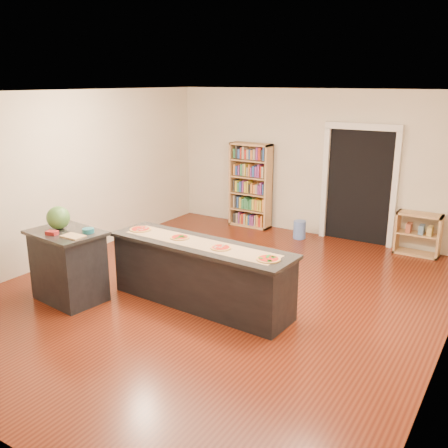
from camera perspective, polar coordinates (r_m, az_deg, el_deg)
The scene contains 16 objects.
room at distance 6.75m, azimuth -0.90°, elevation 2.86°, with size 6.00×7.00×2.80m.
doorway at distance 9.53m, azimuth 15.22°, elevation 5.01°, with size 1.40×0.09×2.21m.
kitchen_island at distance 6.74m, azimuth -2.71°, elevation -5.71°, with size 2.66×0.72×0.88m.
side_counter at distance 7.19m, azimuth -17.34°, elevation -4.55°, with size 1.00×0.73×0.99m.
bookshelf at distance 10.27m, azimuth 3.04°, elevation 4.42°, with size 0.86×0.31×1.73m, color tan.
low_shelf at distance 9.30m, azimuth 21.29°, elevation -1.07°, with size 0.75×0.32×0.75m, color tan.
waste_bin at distance 9.71m, azimuth 8.62°, elevation -0.64°, with size 0.24×0.24×0.35m, color #5B7CCC.
kraft_paper at distance 6.58m, azimuth -2.82°, elevation -2.21°, with size 2.31×0.42×0.00m, color #A07952.
watermelon at distance 7.15m, azimuth -18.41°, elevation 0.69°, with size 0.31×0.31×0.31m, color #144214.
cutting_board at distance 6.75m, azimuth -16.87°, elevation -1.36°, with size 0.30×0.20×0.02m, color tan.
package_red at distance 6.93m, azimuth -19.07°, elevation -0.96°, with size 0.14×0.10×0.05m, color maroon.
package_teal at distance 6.88m, azimuth -15.26°, elevation -0.74°, with size 0.16×0.16×0.06m, color #195966.
pizza_a at distance 7.24m, azimuth -9.53°, elevation -0.59°, with size 0.30×0.30×0.02m.
pizza_b at distance 6.81m, azimuth -5.08°, elevation -1.53°, with size 0.26×0.26×0.02m.
pizza_c at distance 6.37m, azimuth -0.37°, elevation -2.72°, with size 0.26×0.26×0.02m.
pizza_d at distance 6.00m, azimuth 5.09°, elevation -4.00°, with size 0.29×0.29×0.02m.
Camera 1 is at (3.57, -5.51, 2.95)m, focal length 40.00 mm.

